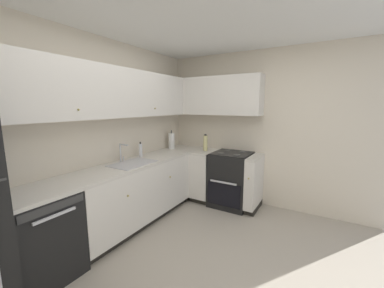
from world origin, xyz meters
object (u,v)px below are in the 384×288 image
(oven_range, at_px, (231,179))
(soap_bottle, at_px, (141,150))
(dishwasher, at_px, (40,237))
(oil_bottle, at_px, (205,143))
(paper_towel_roll, at_px, (172,141))

(oven_range, distance_m, soap_bottle, 1.57)
(dishwasher, height_order, oil_bottle, oil_bottle)
(soap_bottle, distance_m, oil_bottle, 1.13)
(oven_range, xyz_separation_m, soap_bottle, (-0.95, 1.13, 0.54))
(dishwasher, relative_size, soap_bottle, 3.70)
(oven_range, relative_size, paper_towel_roll, 2.99)
(dishwasher, bearing_deg, soap_bottle, 6.46)
(paper_towel_roll, xyz_separation_m, oil_bottle, (0.14, -0.63, -0.01))
(dishwasher, xyz_separation_m, oven_range, (2.54, -0.95, 0.03))
(soap_bottle, relative_size, oil_bottle, 0.79)
(oven_range, distance_m, paper_towel_roll, 1.26)
(dishwasher, xyz_separation_m, paper_towel_roll, (2.38, 0.16, 0.60))
(soap_bottle, bearing_deg, oil_bottle, -34.86)
(dishwasher, distance_m, paper_towel_roll, 2.46)
(paper_towel_roll, bearing_deg, oven_range, -81.96)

